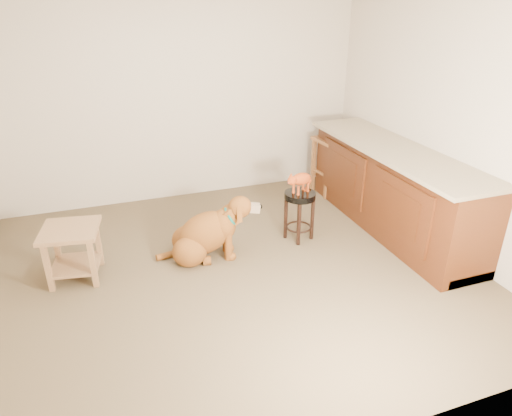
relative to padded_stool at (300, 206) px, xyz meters
name	(u,v)px	position (x,y,z in m)	size (l,w,h in m)	color
floor	(232,272)	(-0.88, -0.40, -0.38)	(4.50, 4.00, 0.01)	brown
room_shell	(227,95)	(-0.88, -0.40, 1.29)	(4.54, 4.04, 2.62)	#C3B29D
cabinet_run	(392,191)	(1.07, -0.10, 0.06)	(0.70, 2.56, 0.94)	#48200C
padded_stool	(300,206)	(0.00, 0.00, 0.00)	(0.36, 0.36, 0.54)	black
wood_stool	(331,165)	(0.92, 1.04, 0.01)	(0.45, 0.45, 0.75)	brown
side_table	(73,245)	(-2.26, 0.01, -0.04)	(0.57, 0.57, 0.51)	olive
golden_retriever	(206,234)	(-1.03, -0.04, -0.13)	(1.06, 0.57, 0.68)	brown
tabby_kitten	(300,180)	(-0.01, 0.00, 0.30)	(0.37, 0.26, 0.26)	#96340F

